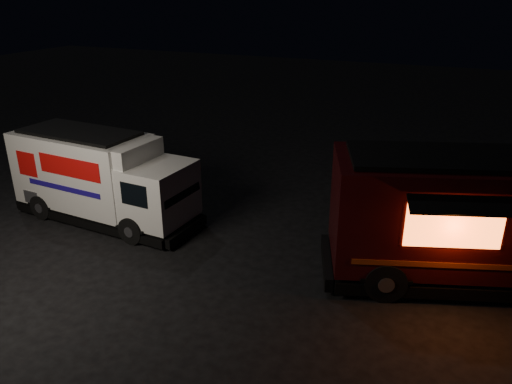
{
  "coord_description": "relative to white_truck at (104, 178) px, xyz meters",
  "views": [
    {
      "loc": [
        7.2,
        -9.67,
        6.79
      ],
      "look_at": [
        2.09,
        2.0,
        1.53
      ],
      "focal_mm": 35.0,
      "sensor_mm": 36.0,
      "label": 1
    }
  ],
  "objects": [
    {
      "name": "red_truck",
      "position": [
        10.36,
        0.79,
        0.23
      ],
      "size": [
        7.39,
        4.67,
        3.23
      ],
      "primitive_type": null,
      "rotation": [
        0.0,
        0.0,
        0.33
      ],
      "color": "#32090A",
      "rests_on": "ground"
    },
    {
      "name": "ground",
      "position": [
        2.77,
        -1.52,
        -1.38
      ],
      "size": [
        80.0,
        80.0,
        0.0
      ],
      "primitive_type": "plane",
      "color": "black",
      "rests_on": "ground"
    },
    {
      "name": "white_truck",
      "position": [
        0.0,
        0.0,
        0.0
      ],
      "size": [
        6.21,
        2.45,
        2.76
      ],
      "primitive_type": null,
      "rotation": [
        0.0,
        0.0,
        -0.06
      ],
      "color": "silver",
      "rests_on": "ground"
    }
  ]
}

